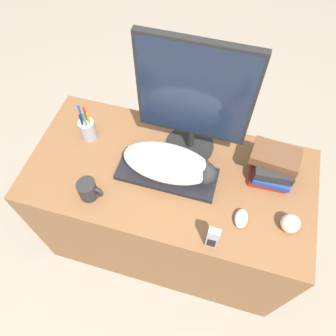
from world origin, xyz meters
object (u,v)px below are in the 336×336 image
Objects in this scene: coffee_mug at (88,190)px; cat at (170,164)px; pen_cup at (88,129)px; monitor at (194,98)px; computer_mouse at (241,218)px; book_stack at (273,166)px; phone at (213,238)px; baseball at (290,223)px; keyboard at (167,174)px.

cat is at bearing 31.47° from coffee_mug.
cat is 1.97× the size of pen_cup.
monitor is at bearing 76.94° from cat.
coffee_mug reaches higher than computer_mouse.
pen_cup is 0.84m from book_stack.
pen_cup reaches higher than phone.
coffee_mug is at bearing -174.46° from computer_mouse.
monitor is at bearing 149.42° from baseball.
pen_cup is 0.96m from baseball.
keyboard is 0.36m from computer_mouse.
book_stack is at bearing -7.84° from monitor.
cat is at bearing -103.06° from monitor.
phone is at bearing -151.36° from baseball.
cat is at bearing 132.85° from phone.
phone is (0.53, -0.07, 0.02)m from coffee_mug.
coffee_mug is (-0.34, -0.36, -0.27)m from monitor.
book_stack is (0.43, 0.13, 0.06)m from keyboard.
baseball is (0.51, -0.10, -0.06)m from cat.
book_stack reaches higher than coffee_mug.
coffee_mug reaches higher than baseball.
monitor is 4.29× the size of phone.
cat is 5.25× the size of baseball.
keyboard is 3.25× the size of phone.
computer_mouse is at bearing -20.45° from cat.
monitor reaches higher than coffee_mug.
computer_mouse is 0.63× the size of phone.
monitor is 2.84× the size of pen_cup.
book_stack is at bearing 23.61° from coffee_mug.
baseball is at bearing -12.49° from pen_cup.
computer_mouse reaches higher than keyboard.
coffee_mug is 0.54× the size of pen_cup.
phone is at bearing -65.99° from monitor.
keyboard is at bearing 169.35° from baseball.
cat is at bearing 169.05° from baseball.
cat is 3.67× the size of coffee_mug.
coffee_mug is (-0.30, -0.18, -0.05)m from cat.
baseball is at bearing 5.90° from coffee_mug.
keyboard is at bearing -107.39° from monitor.
pen_cup is (-0.41, 0.11, 0.04)m from keyboard.
book_stack reaches higher than phone.
book_stack is (-0.10, 0.23, 0.03)m from baseball.
book_stack is (0.41, 0.13, -0.03)m from cat.
keyboard is at bearing 180.00° from cat.
book_stack reaches higher than baseball.
pen_cup is 1.51× the size of phone.
book_stack is at bearing 113.73° from baseball.
cat is at bearing -162.75° from book_stack.
keyboard is at bearing -14.81° from pen_cup.
pen_cup is at bearing -178.68° from book_stack.
keyboard is at bearing -163.31° from book_stack.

